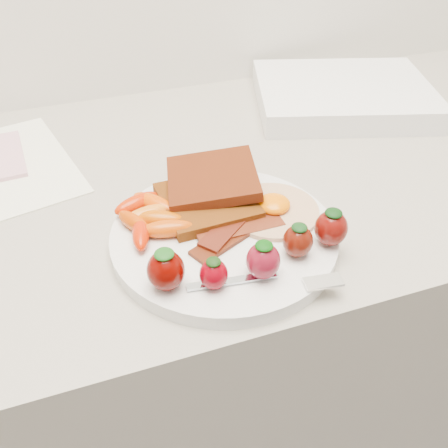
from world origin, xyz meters
name	(u,v)px	position (x,y,z in m)	size (l,w,h in m)	color
counter	(193,366)	(0.00, 1.70, 0.45)	(2.00, 0.60, 0.90)	gray
plate	(224,236)	(0.01, 1.55, 0.91)	(0.27, 0.27, 0.02)	white
toast_lower	(207,202)	(0.01, 1.60, 0.93)	(0.11, 0.11, 0.01)	#4A2A06
toast_upper	(212,178)	(0.02, 1.63, 0.94)	(0.11, 0.11, 0.01)	#4B1C0C
fried_egg	(273,209)	(0.08, 1.56, 0.92)	(0.14, 0.14, 0.02)	beige
bacon_strips	(234,230)	(0.02, 1.54, 0.92)	(0.12, 0.10, 0.01)	#3A1407
baby_carrots	(149,217)	(-0.07, 1.59, 0.93)	(0.09, 0.12, 0.02)	orange
strawberries	(255,253)	(0.02, 1.48, 0.94)	(0.23, 0.06, 0.05)	#4F0300
fork	(274,281)	(0.03, 1.45, 0.92)	(0.16, 0.06, 0.00)	silver
paper_sheet	(0,169)	(-0.24, 1.81, 0.90)	(0.19, 0.26, 0.00)	white
appliance	(343,95)	(0.33, 1.83, 0.92)	(0.30, 0.24, 0.04)	white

